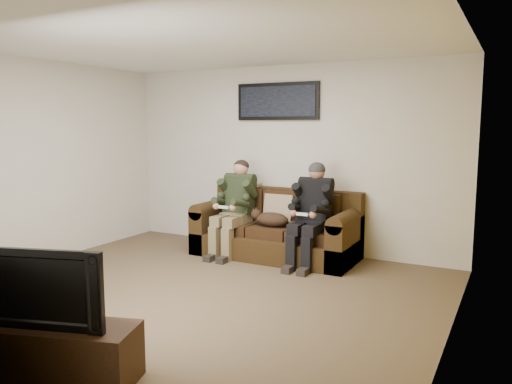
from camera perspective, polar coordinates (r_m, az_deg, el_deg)
The scene contains 15 objects.
floor at distance 5.42m, azimuth -6.86°, elevation -11.47°, with size 5.00×5.00×0.00m, color brown.
ceiling at distance 5.19m, azimuth -7.34°, elevation 16.79°, with size 5.00×5.00×0.00m, color silver.
wall_back at distance 7.10m, azimuth 3.42°, elevation 3.84°, with size 5.00×5.00×0.00m, color beige.
wall_left at distance 6.89m, azimuth -24.40°, elevation 3.06°, with size 4.50×4.50×0.00m, color beige.
wall_right at distance 4.24m, azimuth 21.77°, elevation 0.74°, with size 4.50×4.50×0.00m, color beige.
accent_wall_right at distance 4.24m, azimuth 21.64°, elevation 0.75°, with size 4.50×4.50×0.00m, color #BB8E12.
sofa at distance 6.82m, azimuth 2.49°, elevation -4.49°, with size 2.18×0.94×0.89m.
throw_pillow at distance 6.80m, azimuth 2.65°, elevation -1.97°, with size 0.42×0.12×0.40m, color #A08569.
throw_blanket at distance 7.27m, azimuth -1.26°, elevation 0.72°, with size 0.45×0.22×0.08m, color tan.
person_left at distance 6.85m, azimuth -2.40°, elevation -1.13°, with size 0.51×0.87×1.29m.
person_right at distance 6.36m, azimuth 6.37°, elevation -1.81°, with size 0.51×0.86×1.30m.
cat at distance 6.61m, azimuth 1.66°, elevation -3.10°, with size 0.66×0.26×0.24m.
framed_poster at distance 7.11m, azimuth 2.46°, elevation 10.30°, with size 1.25×0.05×0.52m.
tv_stand at distance 3.94m, azimuth -22.65°, elevation -16.42°, with size 1.27×0.41×0.40m, color #321F10.
television at distance 3.78m, azimuth -23.03°, elevation -9.77°, with size 0.97×0.13×0.56m, color black.
Camera 1 is at (2.95, -4.19, 1.77)m, focal length 35.00 mm.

